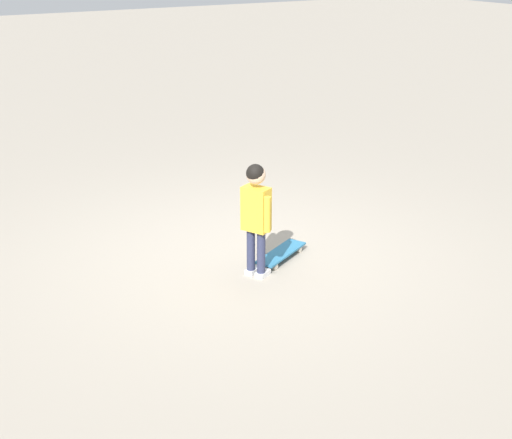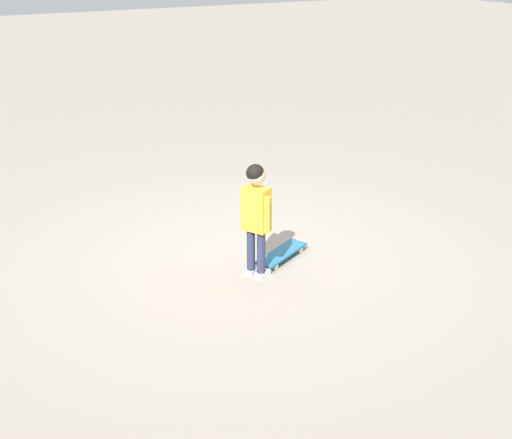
% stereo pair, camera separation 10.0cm
% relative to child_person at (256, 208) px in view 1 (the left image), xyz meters
% --- Properties ---
extents(ground_plane, '(50.00, 50.00, 0.00)m').
position_rel_child_person_xyz_m(ground_plane, '(-0.49, 0.13, -0.66)').
color(ground_plane, '#9E9384').
extents(child_person, '(0.41, 0.25, 1.06)m').
position_rel_child_person_xyz_m(child_person, '(0.00, 0.00, 0.00)').
color(child_person, '#2D3351').
rests_on(child_person, ground).
extents(skateboard, '(0.47, 0.67, 0.07)m').
position_rel_child_person_xyz_m(skateboard, '(-0.19, 0.39, -0.60)').
color(skateboard, teal).
rests_on(skateboard, ground).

